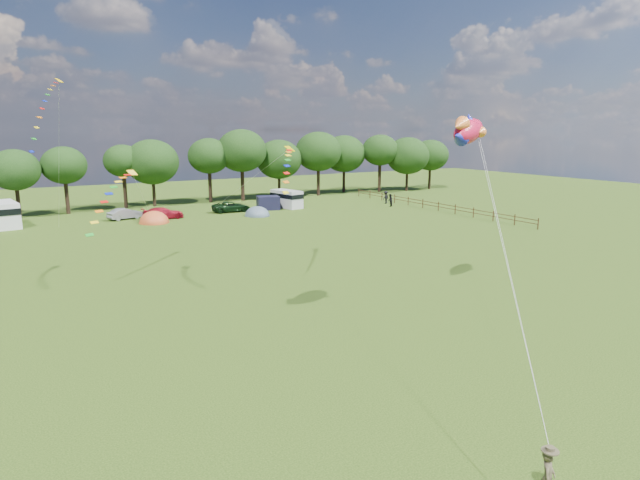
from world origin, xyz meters
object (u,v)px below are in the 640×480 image
car_c (163,213)px  walker_b (386,197)px  campervan_b (4,214)px  car_d (231,207)px  kite_flyer (548,478)px  fish_kite (467,131)px  tent_orange (154,223)px  campervan_d (287,198)px  tent_greyblue (257,216)px  walker_a (390,200)px  car_b (125,214)px

car_c → walker_b: size_ratio=2.54×
campervan_b → walker_b: (46.31, -5.48, -0.56)m
car_c → car_d: bearing=-83.2°
kite_flyer → fish_kite: bearing=24.5°
car_c → campervan_b: campervan_b is taller
walker_b → tent_orange: bearing=-19.8°
campervan_b → tent_orange: size_ratio=1.59×
kite_flyer → fish_kite: fish_kite is taller
car_c → walker_b: (30.41, -2.30, 0.21)m
campervan_d → tent_orange: (-18.15, -3.26, -1.23)m
car_c → car_d: 8.89m
car_d → walker_b: walker_b is taller
campervan_d → tent_orange: campervan_d is taller
campervan_b → tent_greyblue: (26.27, -6.55, -1.43)m
campervan_b → campervan_d: (32.50, -2.06, -0.20)m
walker_a → tent_orange: bearing=-42.7°
car_d → walker_b: 21.89m
campervan_b → campervan_d: 32.56m
campervan_b → walker_b: 46.64m
tent_orange → walker_a: size_ratio=2.14×
car_c → tent_orange: size_ratio=1.24×
car_b → campervan_d: 20.49m
car_d → campervan_b: campervan_b is taller
tent_greyblue → walker_b: walker_b is taller
car_d → campervan_d: (7.79, -0.11, 0.59)m
kite_flyer → walker_b: 61.66m
kite_flyer → walker_a: walker_a is taller
car_b → tent_orange: 4.76m
car_d → campervan_d: bearing=-88.1°
car_b → walker_a: (32.92, -7.04, 0.21)m
car_b → walker_b: (34.28, -4.27, 0.24)m
car_b → fish_kite: bearing=178.7°
campervan_d → tent_greyblue: bearing=114.5°
walker_b → campervan_d: bearing=-33.4°
car_b → fish_kite: (11.58, -41.56, 9.45)m
kite_flyer → campervan_d: bearing=41.7°
walker_b → car_b: bearing=-26.6°
car_d → campervan_b: 24.80m
car_d → walker_b: (21.60, -3.53, 0.23)m
car_c → tent_greyblue: bearing=-109.1°
walker_a → walker_b: size_ratio=0.96×
car_c → campervan_b: (-15.90, 3.18, 0.77)m
car_b → car_d: bearing=-110.2°
car_b → campervan_b: 12.12m
car_c → walker_a: walker_a is taller
campervan_d → fish_kite: fish_kite is taller
car_b → campervan_d: campervan_d is taller
campervan_b → walker_a: campervan_b is taller
walker_a → walker_b: walker_b is taller
tent_orange → tent_greyblue: bearing=-5.9°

